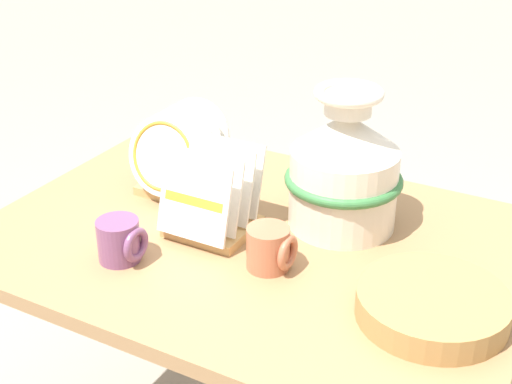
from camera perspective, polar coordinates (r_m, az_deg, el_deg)
name	(u,v)px	position (r m, az deg, el deg)	size (l,w,h in m)	color
display_table	(256,268)	(1.66, 0.00, -6.08)	(1.21, 0.87, 0.73)	#9E754C
ceramic_vase	(344,168)	(1.61, 7.07, 1.93)	(0.27, 0.27, 0.33)	silver
dish_rack_round_plates	(178,159)	(1.78, -6.24, 2.65)	(0.20, 0.21, 0.22)	tan
dish_rack_square_plates	(213,205)	(1.61, -3.50, -1.04)	(0.18, 0.20, 0.19)	tan
wicker_charger_stack	(432,305)	(1.39, 13.92, -8.77)	(0.29, 0.29, 0.05)	#AD7F47
mug_terracotta_glaze	(270,248)	(1.48, 1.14, -4.54)	(0.10, 0.09, 0.09)	#B76647
mug_plum_glaze	(121,241)	(1.53, -10.78, -3.85)	(0.10, 0.09, 0.09)	#7A4770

